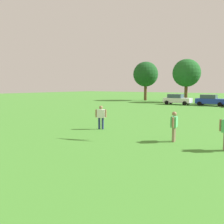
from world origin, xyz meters
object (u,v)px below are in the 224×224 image
tree_far_left (146,74)px  bystander_near_trees (101,115)px  parked_car_white_0 (177,99)px  adult_bystander (174,124)px  parked_car_blue_1 (210,100)px  tree_left (187,73)px

tree_far_left → bystander_near_trees: bearing=-68.1°
parked_car_white_0 → tree_far_left: 13.04m
tree_far_left → adult_bystander: bearing=-60.9°
bystander_near_trees → parked_car_blue_1: parked_car_blue_1 is taller
bystander_near_trees → parked_car_white_0: bearing=68.9°
parked_car_white_0 → tree_far_left: bearing=141.3°
bystander_near_trees → parked_car_blue_1: (1.30, 25.91, -0.12)m
tree_left → tree_far_left: bearing=173.0°
adult_bystander → parked_car_blue_1: parked_car_blue_1 is taller
bystander_near_trees → parked_car_blue_1: bearing=57.7°
bystander_near_trees → tree_left: (-4.42, 31.88, 4.35)m
parked_car_white_0 → tree_left: (-0.71, 6.55, 4.47)m
tree_far_left → tree_left: size_ratio=1.01×
tree_far_left → tree_left: tree_far_left is taller
parked_car_white_0 → tree_left: tree_left is taller
adult_bystander → parked_car_white_0: bearing=9.7°
parked_car_white_0 → parked_car_blue_1: bearing=6.6°
parked_car_blue_1 → bystander_near_trees: bearing=-92.9°
bystander_near_trees → parked_car_blue_1: size_ratio=0.38×
tree_far_left → tree_left: 8.90m
parked_car_white_0 → parked_car_blue_1: 5.04m
adult_bystander → tree_far_left: size_ratio=0.21×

